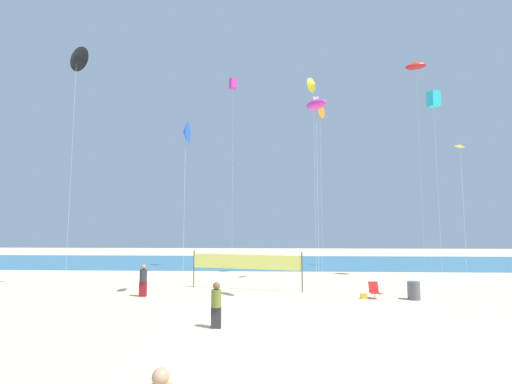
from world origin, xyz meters
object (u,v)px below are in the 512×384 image
at_px(trash_barrel, 414,291).
at_px(volleyball_net, 246,263).
at_px(beachgoer_olive_shirt, 216,303).
at_px(kite_orange_delta, 320,112).
at_px(kite_yellow_delta, 313,85).
at_px(kite_cyan_box, 433,99).
at_px(kite_yellow_diamond, 460,150).
at_px(beach_handbag, 364,296).
at_px(kite_black_delta, 77,58).
at_px(kite_magenta_box, 233,84).
at_px(folding_beach_chair, 374,290).
at_px(beachgoer_charcoal_shirt, 143,279).
at_px(kite_blue_delta, 186,133).
at_px(kite_red_inflatable, 416,67).
at_px(kite_magenta_inflatable, 316,105).

height_order(trash_barrel, volleyball_net, volleyball_net).
relative_size(beachgoer_olive_shirt, kite_orange_delta, 0.13).
distance_m(kite_yellow_delta, kite_cyan_box, 9.49).
distance_m(kite_yellow_delta, kite_yellow_diamond, 13.92).
relative_size(beachgoer_olive_shirt, beach_handbag, 4.75).
relative_size(kite_black_delta, kite_yellow_diamond, 1.88).
relative_size(kite_magenta_box, kite_black_delta, 1.17).
xyz_separation_m(folding_beach_chair, kite_orange_delta, (-2.03, 5.89, 11.93)).
xyz_separation_m(kite_magenta_box, kite_yellow_diamond, (14.18, -14.78, -9.91)).
distance_m(beachgoer_charcoal_shirt, kite_cyan_box, 25.13).
bearing_deg(volleyball_net, kite_magenta_box, 100.59).
relative_size(kite_magenta_box, kite_yellow_diamond, 2.20).
relative_size(kite_blue_delta, kite_cyan_box, 0.69).
height_order(kite_red_inflatable, kite_cyan_box, kite_red_inflatable).
relative_size(kite_magenta_inflatable, kite_orange_delta, 0.84).
xyz_separation_m(beachgoer_charcoal_shirt, kite_orange_delta, (10.84, 5.94, 11.44)).
bearing_deg(volleyball_net, kite_red_inflatable, 36.74).
bearing_deg(kite_blue_delta, volleyball_net, 41.34).
relative_size(volleyball_net, kite_magenta_box, 0.38).
relative_size(folding_beach_chair, kite_orange_delta, 0.07).
bearing_deg(beachgoer_charcoal_shirt, kite_blue_delta, 103.47).
relative_size(kite_magenta_inflatable, kite_yellow_delta, 0.67).
height_order(trash_barrel, kite_black_delta, kite_black_delta).
bearing_deg(kite_yellow_delta, kite_yellow_diamond, -53.74).
xyz_separation_m(kite_blue_delta, kite_cyan_box, (17.68, 8.15, 4.61)).
distance_m(beachgoer_olive_shirt, beach_handbag, 9.59).
distance_m(volleyball_net, kite_yellow_delta, 16.18).
xyz_separation_m(beachgoer_olive_shirt, kite_magenta_inflatable, (4.52, 4.94, 9.49)).
distance_m(beachgoer_charcoal_shirt, kite_yellow_delta, 20.25).
relative_size(folding_beach_chair, kite_magenta_inflatable, 0.08).
xyz_separation_m(volleyball_net, kite_yellow_diamond, (12.03, -3.24, 6.49)).
bearing_deg(kite_black_delta, trash_barrel, -5.49).
height_order(beachgoer_charcoal_shirt, kite_orange_delta, kite_orange_delta).
bearing_deg(kite_blue_delta, beachgoer_olive_shirt, -65.69).
bearing_deg(kite_blue_delta, kite_yellow_diamond, -1.30).
bearing_deg(kite_cyan_box, beach_handbag, -133.72).
xyz_separation_m(beachgoer_charcoal_shirt, beach_handbag, (12.26, -0.11, -0.81)).
relative_size(beach_handbag, kite_yellow_diamond, 0.04).
bearing_deg(kite_magenta_inflatable, kite_black_delta, 167.72).
relative_size(folding_beach_chair, volleyball_net, 0.13).
xyz_separation_m(kite_orange_delta, kite_yellow_diamond, (6.78, -6.47, -4.28)).
height_order(volleyball_net, kite_cyan_box, kite_cyan_box).
height_order(beachgoer_olive_shirt, kite_cyan_box, kite_cyan_box).
relative_size(volleyball_net, kite_magenta_inflatable, 0.65).
distance_m(volleyball_net, kite_blue_delta, 8.86).
bearing_deg(kite_yellow_delta, beach_handbag, -80.17).
bearing_deg(beachgoer_charcoal_shirt, kite_cyan_box, 129.85).
height_order(trash_barrel, kite_red_inflatable, kite_red_inflatable).
bearing_deg(kite_magenta_inflatable, kite_orange_delta, 81.28).
xyz_separation_m(volleyball_net, kite_magenta_inflatable, (4.09, -4.27, 8.79)).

